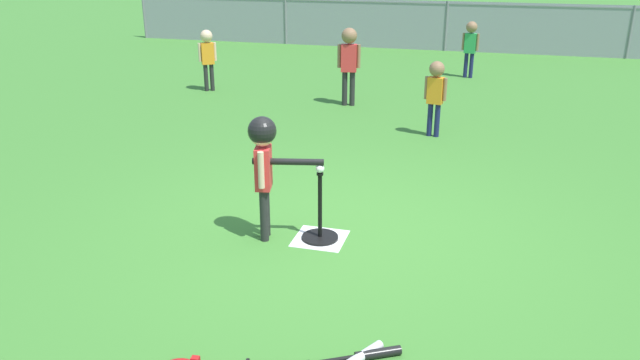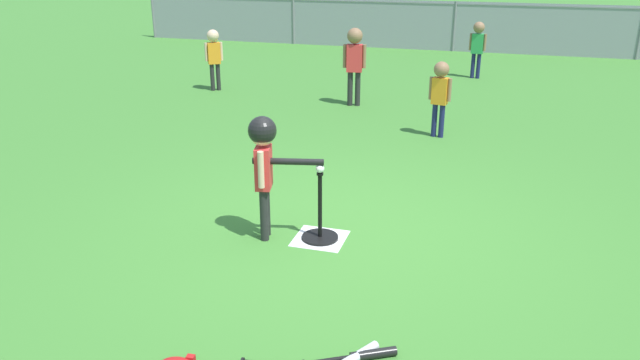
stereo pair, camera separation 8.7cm
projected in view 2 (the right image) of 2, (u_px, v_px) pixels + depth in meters
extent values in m
plane|color=#3D7A2D|center=(344.00, 233.00, 5.52)|extent=(60.00, 60.00, 0.00)
cube|color=white|center=(320.00, 238.00, 5.42)|extent=(0.44, 0.44, 0.01)
cylinder|color=black|center=(320.00, 237.00, 5.42)|extent=(0.32, 0.32, 0.03)
cylinder|color=black|center=(320.00, 205.00, 5.31)|extent=(0.04, 0.04, 0.59)
cylinder|color=black|center=(320.00, 174.00, 5.20)|extent=(0.06, 0.06, 0.02)
sphere|color=white|center=(320.00, 169.00, 5.19)|extent=(0.07, 0.07, 0.07)
cylinder|color=#262626|center=(266.00, 210.00, 5.42)|extent=(0.07, 0.07, 0.47)
cylinder|color=#262626|center=(264.00, 215.00, 5.32)|extent=(0.07, 0.07, 0.47)
cube|color=red|center=(263.00, 167.00, 5.22)|extent=(0.17, 0.23, 0.36)
cylinder|color=beige|center=(266.00, 159.00, 5.33)|extent=(0.05, 0.05, 0.31)
cylinder|color=beige|center=(261.00, 170.00, 5.09)|extent=(0.05, 0.05, 0.31)
sphere|color=beige|center=(262.00, 134.00, 5.11)|extent=(0.21, 0.21, 0.21)
sphere|color=black|center=(262.00, 131.00, 5.10)|extent=(0.24, 0.24, 0.24)
cylinder|color=black|center=(288.00, 162.00, 5.18)|extent=(0.60, 0.19, 0.06)
cylinder|color=#262626|center=(358.00, 89.00, 9.76)|extent=(0.08, 0.08, 0.54)
cylinder|color=#262626|center=(350.00, 89.00, 9.77)|extent=(0.08, 0.08, 0.54)
cube|color=red|center=(354.00, 58.00, 9.59)|extent=(0.26, 0.18, 0.42)
cylinder|color=#8C6647|center=(364.00, 56.00, 9.57)|extent=(0.06, 0.06, 0.36)
cylinder|color=#8C6647|center=(345.00, 56.00, 9.60)|extent=(0.06, 0.06, 0.36)
sphere|color=#8C6647|center=(355.00, 36.00, 9.47)|extent=(0.24, 0.24, 0.24)
cylinder|color=#191E4C|center=(478.00, 66.00, 11.74)|extent=(0.07, 0.07, 0.47)
cylinder|color=#191E4C|center=(473.00, 66.00, 11.78)|extent=(0.07, 0.07, 0.47)
cube|color=green|center=(478.00, 44.00, 11.61)|extent=(0.22, 0.15, 0.36)
cylinder|color=#8C6647|center=(485.00, 43.00, 11.55)|extent=(0.05, 0.05, 0.31)
cylinder|color=#8C6647|center=(471.00, 42.00, 11.65)|extent=(0.05, 0.05, 0.31)
sphere|color=#8C6647|center=(479.00, 27.00, 11.51)|extent=(0.21, 0.21, 0.21)
cylinder|color=#191E4C|center=(442.00, 121.00, 8.17)|extent=(0.07, 0.07, 0.45)
cylinder|color=#191E4C|center=(434.00, 120.00, 8.21)|extent=(0.07, 0.07, 0.45)
cube|color=orange|center=(440.00, 91.00, 8.05)|extent=(0.22, 0.15, 0.35)
cylinder|color=#8C6647|center=(450.00, 90.00, 7.99)|extent=(0.05, 0.05, 0.30)
cylinder|color=#8C6647|center=(431.00, 88.00, 8.09)|extent=(0.05, 0.05, 0.30)
sphere|color=#8C6647|center=(442.00, 69.00, 7.95)|extent=(0.20, 0.20, 0.20)
cylinder|color=#262626|center=(218.00, 77.00, 10.80)|extent=(0.07, 0.07, 0.47)
cylinder|color=#262626|center=(212.00, 77.00, 10.77)|extent=(0.07, 0.07, 0.47)
cube|color=orange|center=(214.00, 53.00, 10.64)|extent=(0.24, 0.22, 0.36)
cylinder|color=beige|center=(221.00, 51.00, 10.67)|extent=(0.05, 0.05, 0.31)
cylinder|color=beige|center=(206.00, 52.00, 10.60)|extent=(0.05, 0.05, 0.31)
sphere|color=beige|center=(213.00, 36.00, 10.53)|extent=(0.21, 0.21, 0.21)
cylinder|color=silver|center=(359.00, 355.00, 3.84)|extent=(0.21, 0.30, 0.06)
cylinder|color=black|center=(373.00, 354.00, 3.85)|extent=(0.29, 0.20, 0.06)
cube|color=#B21919|center=(191.00, 360.00, 3.79)|extent=(0.05, 0.04, 0.06)
cylinder|color=slate|center=(153.00, 16.00, 16.72)|extent=(0.06, 0.06, 1.15)
cylinder|color=slate|center=(294.00, 21.00, 15.65)|extent=(0.06, 0.06, 1.15)
cylinder|color=slate|center=(454.00, 26.00, 14.59)|extent=(0.06, 0.06, 1.15)
cylinder|color=slate|center=(640.00, 33.00, 13.52)|extent=(0.06, 0.06, 1.15)
cube|color=gray|center=(456.00, 4.00, 14.40)|extent=(16.00, 0.03, 0.03)
cube|color=gray|center=(454.00, 26.00, 14.59)|extent=(16.00, 0.01, 1.15)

